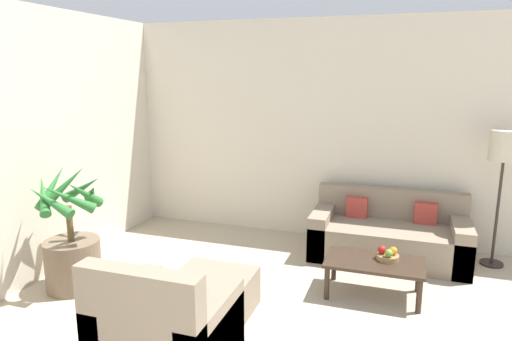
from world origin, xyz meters
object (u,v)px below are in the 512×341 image
(apple_red, at_px, (382,250))
(ottoman, at_px, (214,292))
(floor_lamp, at_px, (504,153))
(coffee_table, at_px, (374,266))
(sofa_loveseat, at_px, (388,236))
(fruit_bowl, at_px, (388,257))
(armchair, at_px, (165,330))
(orange_fruit, at_px, (393,251))
(potted_palm, at_px, (72,248))
(apple_green, at_px, (389,253))

(apple_red, bearing_deg, ottoman, -149.45)
(floor_lamp, distance_m, ottoman, 3.28)
(floor_lamp, height_order, coffee_table, floor_lamp)
(sofa_loveseat, xyz_separation_m, fruit_bowl, (0.03, -0.92, 0.12))
(sofa_loveseat, relative_size, armchair, 1.96)
(orange_fruit, height_order, armchair, armchair)
(sofa_loveseat, xyz_separation_m, coffee_table, (-0.08, -0.99, 0.04))
(ottoman, bearing_deg, coffee_table, 29.22)
(sofa_loveseat, distance_m, armchair, 2.90)
(coffee_table, bearing_deg, floor_lamp, 43.77)
(potted_palm, bearing_deg, floor_lamp, 25.51)
(coffee_table, bearing_deg, potted_palm, -164.73)
(apple_red, bearing_deg, sofa_loveseat, 88.35)
(potted_palm, xyz_separation_m, coffee_table, (2.78, 0.76, -0.11))
(fruit_bowl, bearing_deg, apple_green, -79.42)
(coffee_table, bearing_deg, sofa_loveseat, 85.12)
(sofa_loveseat, distance_m, orange_fruit, 0.92)
(fruit_bowl, bearing_deg, sofa_loveseat, 91.75)
(sofa_loveseat, height_order, coffee_table, sofa_loveseat)
(apple_red, height_order, armchair, armchair)
(fruit_bowl, bearing_deg, coffee_table, -149.06)
(fruit_bowl, distance_m, armchair, 2.16)
(coffee_table, relative_size, orange_fruit, 11.98)
(apple_red, height_order, orange_fruit, apple_red)
(apple_green, distance_m, orange_fruit, 0.08)
(apple_red, xyz_separation_m, apple_green, (0.06, -0.06, -0.00))
(apple_green, bearing_deg, floor_lamp, 46.57)
(apple_red, relative_size, ottoman, 0.12)
(apple_green, height_order, ottoman, apple_green)
(coffee_table, xyz_separation_m, apple_red, (0.06, 0.07, 0.14))
(apple_green, height_order, armchair, armchair)
(coffee_table, xyz_separation_m, armchair, (-1.32, -1.55, -0.02))
(potted_palm, bearing_deg, ottoman, 1.08)
(potted_palm, xyz_separation_m, ottoman, (1.47, 0.03, -0.23))
(sofa_loveseat, relative_size, floor_lamp, 1.14)
(floor_lamp, bearing_deg, sofa_loveseat, -172.74)
(sofa_loveseat, bearing_deg, orange_fruit, -85.24)
(potted_palm, xyz_separation_m, floor_lamp, (3.96, 1.89, 0.83))
(potted_palm, height_order, apple_green, potted_palm)
(apple_green, xyz_separation_m, orange_fruit, (0.04, 0.08, -0.00))
(floor_lamp, bearing_deg, fruit_bowl, -135.12)
(fruit_bowl, height_order, ottoman, fruit_bowl)
(fruit_bowl, xyz_separation_m, orange_fruit, (0.05, 0.02, 0.06))
(apple_red, relative_size, apple_green, 1.04)
(potted_palm, distance_m, fruit_bowl, 3.00)
(apple_green, bearing_deg, fruit_bowl, 100.58)
(floor_lamp, height_order, fruit_bowl, floor_lamp)
(fruit_bowl, relative_size, armchair, 0.24)
(apple_red, bearing_deg, orange_fruit, 8.23)
(coffee_table, height_order, orange_fruit, orange_fruit)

